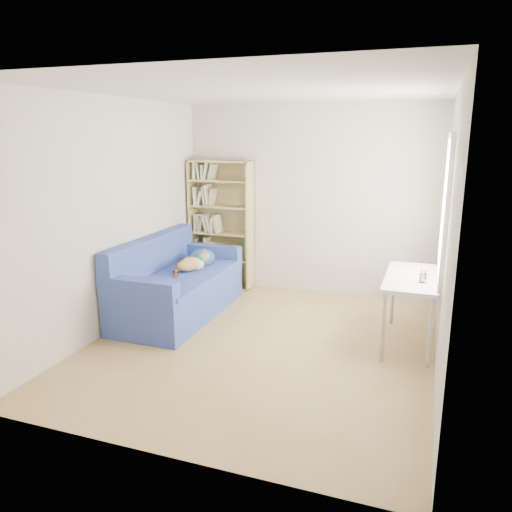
{
  "coord_description": "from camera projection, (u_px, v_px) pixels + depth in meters",
  "views": [
    {
      "loc": [
        1.62,
        -4.66,
        2.2
      ],
      "look_at": [
        -0.24,
        0.5,
        0.85
      ],
      "focal_mm": 35.0,
      "sensor_mm": 36.0,
      "label": 1
    }
  ],
  "objects": [
    {
      "name": "ground",
      "position": [
        261.0,
        345.0,
        5.32
      ],
      "size": [
        4.0,
        4.0,
        0.0
      ],
      "primitive_type": "plane",
      "color": "#A07C48",
      "rests_on": "ground"
    },
    {
      "name": "room_shell",
      "position": [
        272.0,
        192.0,
        4.92
      ],
      "size": [
        3.54,
        4.04,
        2.62
      ],
      "color": "silver",
      "rests_on": "ground"
    },
    {
      "name": "sofa",
      "position": [
        176.0,
        286.0,
        6.18
      ],
      "size": [
        0.94,
        1.95,
        0.96
      ],
      "rotation": [
        0.0,
        0.0,
        0.01
      ],
      "color": "navy",
      "rests_on": "ground"
    },
    {
      "name": "bookshelf",
      "position": [
        221.0,
        230.0,
        7.21
      ],
      "size": [
        0.92,
        0.29,
        1.84
      ],
      "color": "tan",
      "rests_on": "ground"
    },
    {
      "name": "desk",
      "position": [
        412.0,
        283.0,
        5.23
      ],
      "size": [
        0.54,
        1.17,
        0.75
      ],
      "color": "white",
      "rests_on": "ground"
    },
    {
      "name": "pen_cup",
      "position": [
        423.0,
        277.0,
        4.97
      ],
      "size": [
        0.08,
        0.08,
        0.15
      ],
      "color": "white",
      "rests_on": "desk"
    }
  ]
}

